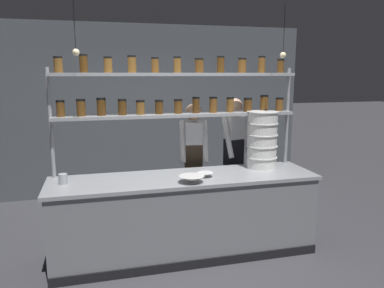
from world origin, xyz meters
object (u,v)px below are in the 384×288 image
(prep_bowl_near_left, at_px, (205,175))
(serving_cup_front, at_px, (63,179))
(chef_center, at_px, (234,153))
(container_stack, at_px, (262,140))
(prep_bowl_center_front, at_px, (192,179))
(spice_shelf_unit, at_px, (178,98))
(chef_left, at_px, (193,158))

(prep_bowl_near_left, height_order, serving_cup_front, serving_cup_front)
(chef_center, relative_size, container_stack, 2.53)
(prep_bowl_center_front, height_order, serving_cup_front, serving_cup_front)
(prep_bowl_center_front, bearing_deg, serving_cup_front, 167.83)
(spice_shelf_unit, bearing_deg, chef_center, 22.63)
(chef_center, xyz_separation_m, prep_bowl_near_left, (-0.62, -0.75, -0.06))
(container_stack, bearing_deg, chef_left, 146.18)
(chef_left, distance_m, container_stack, 0.93)
(spice_shelf_unit, height_order, chef_left, spice_shelf_unit)
(container_stack, distance_m, prep_bowl_center_front, 1.11)
(container_stack, height_order, prep_bowl_near_left, container_stack)
(chef_left, xyz_separation_m, container_stack, (0.73, -0.49, 0.30))
(chef_center, height_order, serving_cup_front, chef_center)
(prep_bowl_near_left, distance_m, prep_bowl_center_front, 0.27)
(spice_shelf_unit, relative_size, serving_cup_front, 26.07)
(chef_center, bearing_deg, prep_bowl_near_left, -145.41)
(spice_shelf_unit, xyz_separation_m, prep_bowl_near_left, (0.22, -0.40, -0.83))
(spice_shelf_unit, xyz_separation_m, prep_bowl_center_front, (0.02, -0.58, -0.82))
(container_stack, bearing_deg, prep_bowl_near_left, -163.12)
(spice_shelf_unit, height_order, prep_bowl_center_front, spice_shelf_unit)
(spice_shelf_unit, height_order, chef_center, spice_shelf_unit)
(prep_bowl_center_front, xyz_separation_m, serving_cup_front, (-1.31, 0.28, 0.02))
(container_stack, xyz_separation_m, prep_bowl_near_left, (-0.78, -0.24, -0.32))
(chef_center, distance_m, prep_bowl_center_front, 1.24)
(prep_bowl_center_front, bearing_deg, chef_left, 74.11)
(chef_center, bearing_deg, serving_cup_front, -178.83)
(spice_shelf_unit, relative_size, prep_bowl_center_front, 10.55)
(chef_center, distance_m, serving_cup_front, 2.22)
(spice_shelf_unit, relative_size, container_stack, 4.17)
(container_stack, xyz_separation_m, prep_bowl_center_front, (-0.99, -0.42, -0.31))
(chef_left, bearing_deg, prep_bowl_near_left, -85.88)
(prep_bowl_near_left, distance_m, serving_cup_front, 1.51)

